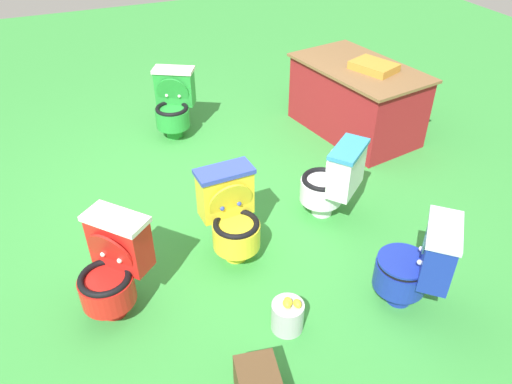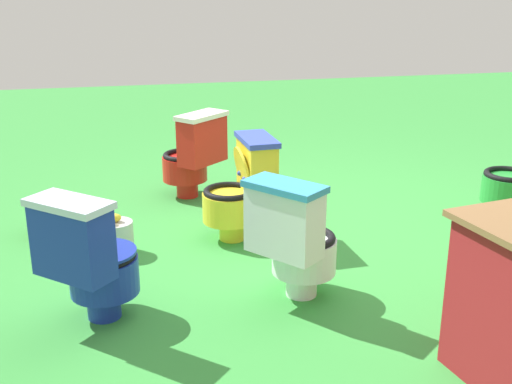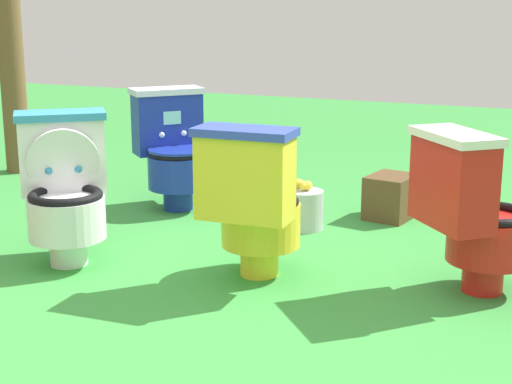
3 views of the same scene
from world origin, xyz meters
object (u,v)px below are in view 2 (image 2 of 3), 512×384
at_px(toilet_yellow, 242,188).
at_px(toilet_white, 295,239).
at_px(small_crate, 56,219).
at_px(lemon_bucket, 117,236).
at_px(toilet_blue, 90,259).
at_px(toilet_red, 193,154).

bearing_deg(toilet_yellow, toilet_white, -176.34).
xyz_separation_m(small_crate, lemon_bucket, (-0.42, 0.39, -0.01)).
height_order(toilet_yellow, lemon_bucket, toilet_yellow).
relative_size(toilet_yellow, toilet_blue, 1.00).
distance_m(toilet_white, toilet_yellow, 0.96).
distance_m(toilet_white, toilet_red, 1.92).
bearing_deg(lemon_bucket, toilet_blue, 81.55).
distance_m(toilet_red, toilet_blue, 2.06).
relative_size(toilet_white, small_crate, 2.46).
relative_size(toilet_white, toilet_yellow, 1.00).
height_order(toilet_yellow, small_crate, toilet_yellow).
bearing_deg(toilet_blue, toilet_red, 110.53).
bearing_deg(small_crate, toilet_red, -149.85).
relative_size(toilet_red, small_crate, 2.46).
distance_m(toilet_yellow, small_crate, 1.34).
height_order(toilet_white, toilet_red, same).
height_order(toilet_red, toilet_yellow, same).
distance_m(toilet_red, lemon_bucket, 1.22).
height_order(toilet_white, toilet_yellow, same).
bearing_deg(lemon_bucket, toilet_yellow, -175.11).
relative_size(toilet_red, toilet_blue, 1.00).
bearing_deg(toilet_yellow, toilet_blue, 131.56).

